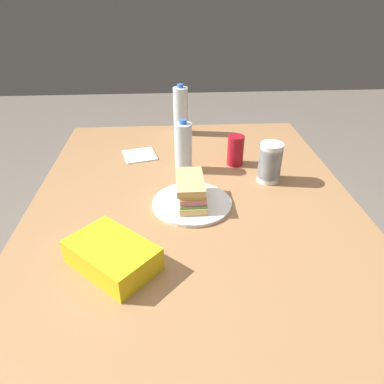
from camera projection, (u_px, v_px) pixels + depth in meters
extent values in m
plane|color=#70665B|center=(194.00, 351.00, 1.54)|extent=(8.00, 8.00, 0.00)
cube|color=#9E7047|center=(195.00, 217.00, 1.17)|extent=(1.58, 1.11, 0.04)
cylinder|color=brown|center=(270.00, 194.00, 1.99)|extent=(0.07, 0.07, 0.69)
cylinder|color=brown|center=(99.00, 200.00, 1.94)|extent=(0.07, 0.07, 0.69)
cylinder|color=white|center=(192.00, 203.00, 1.19)|extent=(0.26, 0.26, 0.01)
cube|color=#DBB26B|center=(192.00, 199.00, 1.18)|extent=(0.17, 0.09, 0.02)
cube|color=#599E3F|center=(192.00, 195.00, 1.17)|extent=(0.16, 0.09, 0.01)
cube|color=#C6727A|center=(192.00, 191.00, 1.17)|extent=(0.16, 0.08, 0.02)
cube|color=yellow|center=(192.00, 188.00, 1.16)|extent=(0.15, 0.08, 0.01)
cube|color=#DBB26B|center=(190.00, 182.00, 1.16)|extent=(0.17, 0.09, 0.02)
cylinder|color=maroon|center=(235.00, 150.00, 1.42)|extent=(0.07, 0.07, 0.12)
cube|color=yellow|center=(112.00, 255.00, 0.93)|extent=(0.27, 0.27, 0.07)
cylinder|color=silver|center=(181.00, 111.00, 1.69)|extent=(0.07, 0.07, 0.22)
cylinder|color=blue|center=(180.00, 86.00, 1.62)|extent=(0.03, 0.03, 0.02)
cylinder|color=silver|center=(269.00, 169.00, 1.31)|extent=(0.08, 0.08, 0.09)
cylinder|color=silver|center=(270.00, 165.00, 1.30)|extent=(0.08, 0.08, 0.09)
cylinder|color=silver|center=(270.00, 160.00, 1.29)|extent=(0.08, 0.08, 0.09)
cylinder|color=silver|center=(271.00, 156.00, 1.29)|extent=(0.08, 0.08, 0.09)
cylinder|color=silver|center=(183.00, 147.00, 1.36)|extent=(0.07, 0.07, 0.19)
cylinder|color=blue|center=(183.00, 122.00, 1.31)|extent=(0.03, 0.03, 0.02)
cube|color=white|center=(140.00, 155.00, 1.52)|extent=(0.16, 0.16, 0.01)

